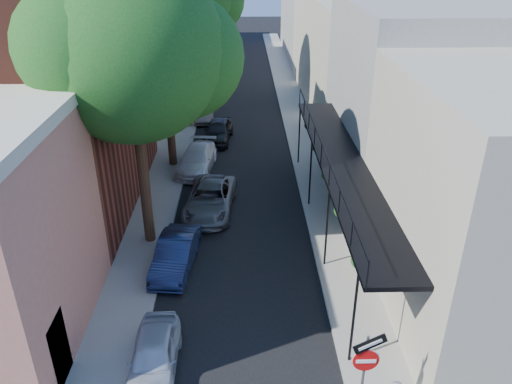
{
  "coord_description": "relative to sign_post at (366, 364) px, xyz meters",
  "views": [
    {
      "loc": [
        0.19,
        -8.08,
        11.43
      ],
      "look_at": [
        0.65,
        9.0,
        2.8
      ],
      "focal_mm": 35.0,
      "sensor_mm": 36.0,
      "label": 1
    }
  ],
  "objects": [
    {
      "name": "parked_car_b",
      "position": [
        -5.64,
        7.11,
        -1.41
      ],
      "size": [
        1.72,
        3.9,
        1.25
      ],
      "primitive_type": "imported",
      "rotation": [
        0.0,
        0.0,
        -0.11
      ],
      "color": "#152044",
      "rests_on": "ground"
    },
    {
      "name": "oak_near",
      "position": [
        -6.53,
        9.29,
        5.84
      ],
      "size": [
        7.48,
        6.8,
        11.42
      ],
      "color": "#302113",
      "rests_on": "ground"
    },
    {
      "name": "sidewalk_right",
      "position": [
        0.84,
        29.03,
        -1.98
      ],
      "size": [
        2.0,
        64.0,
        0.12
      ],
      "primitive_type": "cube",
      "color": "gray",
      "rests_on": "ground"
    },
    {
      "name": "buildings_right",
      "position": [
        5.83,
        28.51,
        2.39
      ],
      "size": [
        9.8,
        55.0,
        10.0
      ],
      "color": "#B6AF96",
      "rests_on": "ground"
    },
    {
      "name": "parked_car_c",
      "position": [
        -4.56,
        11.62,
        -1.39
      ],
      "size": [
        2.56,
        4.82,
        1.29
      ],
      "primitive_type": "imported",
      "rotation": [
        0.0,
        0.0,
        -0.09
      ],
      "color": "slate",
      "rests_on": "ground"
    },
    {
      "name": "road_surface",
      "position": [
        -3.16,
        29.03,
        -2.03
      ],
      "size": [
        6.0,
        64.0,
        0.01
      ],
      "primitive_type": "cube",
      "color": "black",
      "rests_on": "ground"
    },
    {
      "name": "parked_car_f",
      "position": [
        -5.76,
        25.15,
        -1.4
      ],
      "size": [
        1.59,
        3.95,
        1.28
      ],
      "primitive_type": "imported",
      "rotation": [
        0.0,
        0.0,
        0.06
      ],
      "color": "#625B53",
      "rests_on": "ground"
    },
    {
      "name": "parked_car_a",
      "position": [
        -5.66,
        1.85,
        -1.45
      ],
      "size": [
        1.44,
        3.47,
        1.18
      ],
      "primitive_type": "imported",
      "rotation": [
        0.0,
        0.0,
        0.01
      ],
      "color": "silver",
      "rests_on": "ground"
    },
    {
      "name": "sign_post",
      "position": [
        0.0,
        0.0,
        0.0
      ],
      "size": [
        0.89,
        0.17,
        2.99
      ],
      "color": "#595B60",
      "rests_on": "ground"
    },
    {
      "name": "parked_car_e",
      "position": [
        -4.56,
        20.89,
        -1.36
      ],
      "size": [
        2.01,
        4.14,
        1.36
      ],
      "primitive_type": "imported",
      "rotation": [
        0.0,
        0.0,
        -0.1
      ],
      "color": "black",
      "rests_on": "ground"
    },
    {
      "name": "buildings_left",
      "position": [
        -12.46,
        27.79,
        2.9
      ],
      "size": [
        10.1,
        59.1,
        12.0
      ],
      "color": "tan",
      "rests_on": "ground"
    },
    {
      "name": "oak_mid",
      "position": [
        -6.58,
        17.26,
        5.02
      ],
      "size": [
        6.6,
        6.0,
        10.2
      ],
      "color": "#302113",
      "rests_on": "ground"
    },
    {
      "name": "sidewalk_left",
      "position": [
        -7.16,
        29.03,
        -1.98
      ],
      "size": [
        2.0,
        64.0,
        0.12
      ],
      "primitive_type": "cube",
      "color": "gray",
      "rests_on": "ground"
    },
    {
      "name": "parked_car_d",
      "position": [
        -5.54,
        16.42,
        -1.41
      ],
      "size": [
        2.27,
        4.53,
        1.26
      ],
      "primitive_type": "imported",
      "rotation": [
        0.0,
        0.0,
        -0.12
      ],
      "color": "white",
      "rests_on": "ground"
    }
  ]
}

